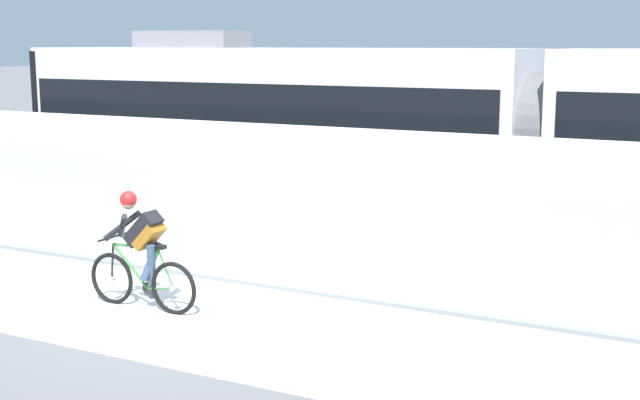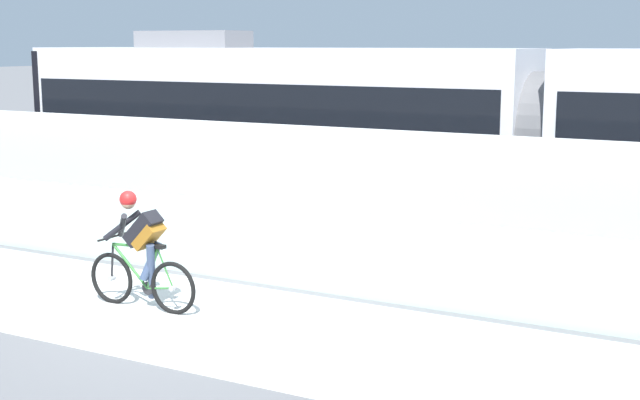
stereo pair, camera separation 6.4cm
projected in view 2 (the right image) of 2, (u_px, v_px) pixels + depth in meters
ground_plane at (179, 315)px, 11.54m from camera, size 200.00×200.00×0.00m
bike_path_deck at (179, 315)px, 11.54m from camera, size 32.00×3.20×0.01m
glass_parapet at (254, 243)px, 13.04m from camera, size 32.00×0.05×1.21m
concrete_barrier_wall at (311, 193)px, 14.52m from camera, size 32.00×0.36×2.19m
tram_rail_near at (373, 229)px, 16.87m from camera, size 32.00×0.08×0.01m
tram_rail_far at (402, 216)px, 18.11m from camera, size 32.00×0.08×0.01m
tram at (544, 136)px, 15.74m from camera, size 22.56×2.54×3.81m
cyclist_on_bike at (141, 253)px, 11.68m from camera, size 1.77×0.58×1.61m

